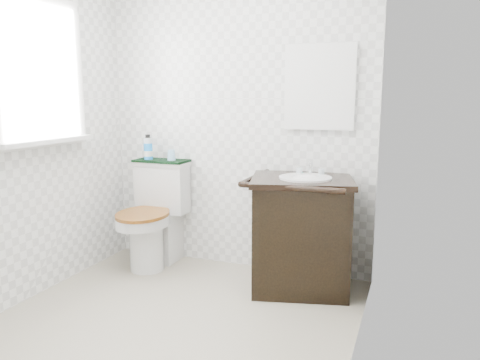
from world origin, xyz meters
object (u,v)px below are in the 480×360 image
Objects in this scene: mouthwash_bottle at (148,148)px; cup at (171,155)px; toilet at (155,221)px; vanity at (301,231)px; trash_bin at (275,262)px.

cup is (0.21, 0.02, -0.05)m from mouthwash_bottle.
mouthwash_bottle is 2.40× the size of cup.
toilet is at bearing -42.52° from mouthwash_bottle.
mouthwash_bottle reaches higher than vanity.
mouthwash_bottle reaches higher than trash_bin.
vanity is 4.42× the size of mouthwash_bottle.
mouthwash_bottle is at bearing 137.48° from toilet.
mouthwash_bottle is (-0.11, 0.10, 0.59)m from toilet.
trash_bin is at bearing 2.18° from toilet.
vanity reaches higher than toilet.
toilet is 1.25m from vanity.
mouthwash_bottle reaches higher than cup.
vanity is at bearing -24.47° from trash_bin.
vanity reaches higher than trash_bin.
toilet is at bearing -177.82° from trash_bin.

